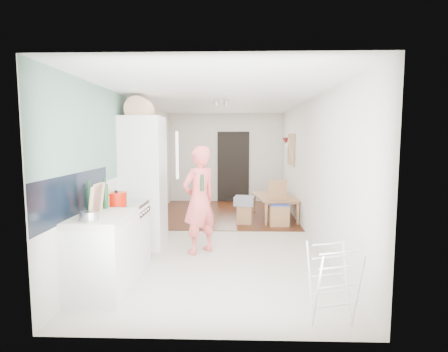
{
  "coord_description": "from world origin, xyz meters",
  "views": [
    {
      "loc": [
        0.22,
        -6.45,
        1.78
      ],
      "look_at": [
        0.03,
        0.2,
        1.08
      ],
      "focal_mm": 28.0,
      "sensor_mm": 36.0,
      "label": 1
    }
  ],
  "objects_px": {
    "dining_chair": "(279,204)",
    "stool": "(244,214)",
    "drying_rack": "(333,284)",
    "dining_table": "(276,209)",
    "person": "(199,190)"
  },
  "relations": [
    {
      "from": "dining_chair",
      "to": "stool",
      "type": "height_order",
      "value": "dining_chair"
    },
    {
      "from": "stool",
      "to": "drying_rack",
      "type": "bearing_deg",
      "value": -79.35
    },
    {
      "from": "dining_chair",
      "to": "drying_rack",
      "type": "height_order",
      "value": "dining_chair"
    },
    {
      "from": "dining_chair",
      "to": "drying_rack",
      "type": "xyz_separation_m",
      "value": [
        0.04,
        -3.83,
        -0.08
      ]
    },
    {
      "from": "dining_table",
      "to": "stool",
      "type": "relative_size",
      "value": 3.09
    },
    {
      "from": "person",
      "to": "dining_table",
      "type": "height_order",
      "value": "person"
    },
    {
      "from": "person",
      "to": "drying_rack",
      "type": "bearing_deg",
      "value": 81.62
    },
    {
      "from": "dining_table",
      "to": "person",
      "type": "bearing_deg",
      "value": 141.55
    },
    {
      "from": "dining_chair",
      "to": "person",
      "type": "bearing_deg",
      "value": -131.27
    },
    {
      "from": "person",
      "to": "dining_chair",
      "type": "relative_size",
      "value": 2.14
    },
    {
      "from": "dining_table",
      "to": "dining_chair",
      "type": "relative_size",
      "value": 1.34
    },
    {
      "from": "person",
      "to": "dining_table",
      "type": "xyz_separation_m",
      "value": [
        1.48,
        2.43,
        -0.78
      ]
    },
    {
      "from": "dining_table",
      "to": "stool",
      "type": "distance_m",
      "value": 0.89
    },
    {
      "from": "drying_rack",
      "to": "stool",
      "type": "bearing_deg",
      "value": 83.95
    },
    {
      "from": "stool",
      "to": "dining_table",
      "type": "bearing_deg",
      "value": 36.11
    }
  ]
}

